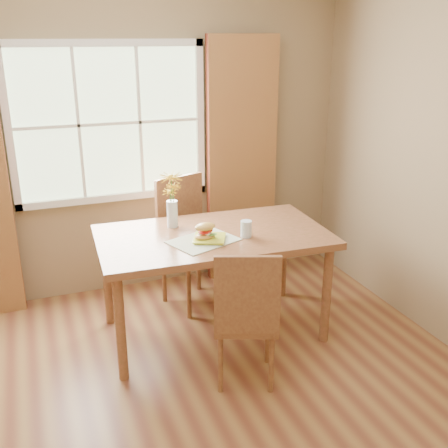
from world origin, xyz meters
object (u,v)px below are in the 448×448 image
flower_vase (172,195)px  croissant_sandwich (205,231)px  dining_table (213,244)px  chair_near (246,313)px  chair_far (187,235)px  water_glass (246,229)px

flower_vase → croissant_sandwich: bearing=-69.8°
dining_table → chair_near: bearing=-89.8°
dining_table → chair_near: 0.73m
croissant_sandwich → chair_far: bearing=74.9°
water_glass → flower_vase: bearing=138.1°
chair_far → flower_vase: (-0.21, -0.34, 0.47)m
chair_near → water_glass: bearing=88.2°
dining_table → water_glass: water_glass is taller
croissant_sandwich → water_glass: (0.30, -0.03, -0.02)m
chair_far → flower_vase: bearing=-139.4°
dining_table → water_glass: (0.20, -0.15, 0.14)m
chair_far → water_glass: (0.23, -0.73, 0.28)m
chair_far → croissant_sandwich: chair_far is taller
chair_far → water_glass: bearing=-90.5°
dining_table → water_glass: bearing=-33.4°
chair_far → flower_vase: flower_vase is taller
croissant_sandwich → flower_vase: size_ratio=0.41×
water_glass → flower_vase: 0.62m
chair_near → flower_vase: (-0.21, 0.94, 0.54)m
dining_table → chair_near: size_ratio=1.77×
dining_table → flower_vase: flower_vase is taller
chair_far → water_glass: chair_far is taller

